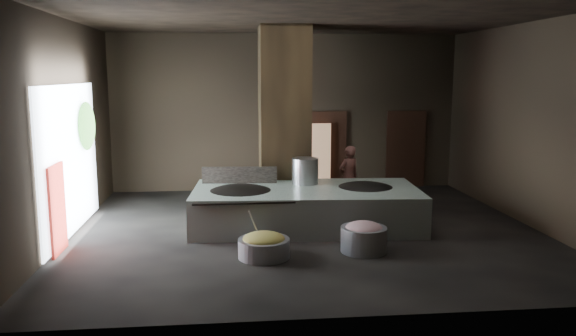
{
  "coord_description": "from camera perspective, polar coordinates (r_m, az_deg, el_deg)",
  "views": [
    {
      "loc": [
        -1.63,
        -11.76,
        3.35
      ],
      "look_at": [
        -0.33,
        0.75,
        1.25
      ],
      "focal_mm": 35.0,
      "sensor_mm": 36.0,
      "label": 1
    }
  ],
  "objects": [
    {
      "name": "cook",
      "position": [
        14.26,
        6.19,
        -0.9
      ],
      "size": [
        0.68,
        0.58,
        1.59
      ],
      "primitive_type": "imported",
      "rotation": [
        0.0,
        0.0,
        3.57
      ],
      "color": "brown",
      "rests_on": "ground"
    },
    {
      "name": "left_wall",
      "position": [
        12.29,
        -22.12,
        3.65
      ],
      "size": [
        0.1,
        9.0,
        4.5
      ],
      "primitive_type": "cube",
      "color": "black",
      "rests_on": "ground"
    },
    {
      "name": "doorway_far_glow",
      "position": [
        17.35,
        11.75,
        1.66
      ],
      "size": [
        0.88,
        0.04,
        2.09
      ],
      "primitive_type": "cube",
      "color": "#8C6647",
      "rests_on": "ground"
    },
    {
      "name": "tree_silhouette",
      "position": [
        13.5,
        -19.78,
        4.04
      ],
      "size": [
        0.28,
        1.1,
        1.1
      ],
      "primitive_type": "ellipsoid",
      "color": "#194714",
      "rests_on": "left_opening"
    },
    {
      "name": "stock_pot",
      "position": [
        12.91,
        1.75,
        -0.43
      ],
      "size": [
        0.6,
        0.6,
        0.65
      ],
      "primitive_type": "cylinder",
      "color": "#B1B5B9",
      "rests_on": "hearth_platform"
    },
    {
      "name": "splash_guard",
      "position": [
        13.01,
        -4.93,
        -0.82
      ],
      "size": [
        1.73,
        0.18,
        0.43
      ],
      "primitive_type": "cube",
      "rotation": [
        0.0,
        0.0,
        -0.06
      ],
      "color": "black",
      "rests_on": "hearth_platform"
    },
    {
      "name": "left_opening",
      "position": [
        12.53,
        -21.25,
        0.81
      ],
      "size": [
        0.04,
        4.2,
        3.1
      ],
      "primitive_type": "cube",
      "color": "white",
      "rests_on": "ground"
    },
    {
      "name": "meat_fill",
      "position": [
        10.83,
        7.72,
        -6.14
      ],
      "size": [
        0.73,
        0.73,
        0.28
      ],
      "primitive_type": "ellipsoid",
      "color": "#B26A79",
      "rests_on": "meat_basin"
    },
    {
      "name": "platform_cap",
      "position": [
        12.43,
        1.85,
        -2.29
      ],
      "size": [
        4.85,
        2.33,
        0.03
      ],
      "primitive_type": "cube",
      "color": "black",
      "rests_on": "hearth_platform"
    },
    {
      "name": "right_wall",
      "position": [
        13.57,
        23.64,
        4.04
      ],
      "size": [
        0.1,
        9.0,
        4.5
      ],
      "primitive_type": "cube",
      "color": "black",
      "rests_on": "ground"
    },
    {
      "name": "meat_basin",
      "position": [
        10.89,
        7.69,
        -7.2
      ],
      "size": [
        1.14,
        1.14,
        0.48
      ],
      "primitive_type": "cylinder",
      "rotation": [
        0.0,
        0.0,
        -0.38
      ],
      "color": "gray",
      "rests_on": "ground"
    },
    {
      "name": "veg_fill",
      "position": [
        10.44,
        -2.47,
        -7.22
      ],
      "size": [
        0.79,
        0.79,
        0.24
      ],
      "primitive_type": "ellipsoid",
      "color": "olive",
      "rests_on": "veg_basin"
    },
    {
      "name": "pavilion_sliver",
      "position": [
        11.42,
        -22.38,
        -3.89
      ],
      "size": [
        0.05,
        0.9,
        1.7
      ],
      "primitive_type": "cube",
      "color": "maroon",
      "rests_on": "ground"
    },
    {
      "name": "hearth_platform",
      "position": [
        12.51,
        1.84,
        -4.02
      ],
      "size": [
        5.1,
        2.69,
        0.86
      ],
      "primitive_type": "cube",
      "rotation": [
        0.0,
        0.0,
        -0.06
      ],
      "color": "#AFC2B3",
      "rests_on": "ground"
    },
    {
      "name": "veg_basin",
      "position": [
        10.49,
        -2.47,
        -8.13
      ],
      "size": [
        1.2,
        1.2,
        0.35
      ],
      "primitive_type": "cylinder",
      "rotation": [
        0.0,
        0.0,
        -0.3
      ],
      "color": "gray",
      "rests_on": "ground"
    },
    {
      "name": "wok_left",
      "position": [
        12.28,
        -4.85,
        -2.77
      ],
      "size": [
        1.56,
        1.56,
        0.43
      ],
      "primitive_type": "ellipsoid",
      "color": "black",
      "rests_on": "hearth_platform"
    },
    {
      "name": "wok_left_rim",
      "position": [
        12.27,
        -4.85,
        -2.45
      ],
      "size": [
        1.6,
        1.6,
        0.05
      ],
      "primitive_type": "cylinder",
      "color": "black",
      "rests_on": "hearth_platform"
    },
    {
      "name": "ladle",
      "position": [
        10.52,
        -3.35,
        -5.96
      ],
      "size": [
        0.28,
        0.3,
        0.68
      ],
      "primitive_type": "cylinder",
      "rotation": [
        0.49,
        0.0,
        -0.74
      ],
      "color": "#B1B5B9",
      "rests_on": "veg_basin"
    },
    {
      "name": "wok_right",
      "position": [
        12.74,
        7.85,
        -2.39
      ],
      "size": [
        1.46,
        1.46,
        0.41
      ],
      "primitive_type": "ellipsoid",
      "color": "black",
      "rests_on": "hearth_platform"
    },
    {
      "name": "back_wall",
      "position": [
        16.42,
        -0.24,
        5.64
      ],
      "size": [
        10.0,
        0.1,
        4.5
      ],
      "primitive_type": "cube",
      "color": "black",
      "rests_on": "ground"
    },
    {
      "name": "wok_right_rim",
      "position": [
        12.72,
        7.86,
        -2.08
      ],
      "size": [
        1.49,
        1.49,
        0.05
      ],
      "primitive_type": "cylinder",
      "color": "black",
      "rests_on": "hearth_platform"
    },
    {
      "name": "ceiling",
      "position": [
        11.93,
        2.01,
        15.25
      ],
      "size": [
        10.0,
        9.0,
        0.1
      ],
      "primitive_type": "cube",
      "color": "black",
      "rests_on": "back_wall"
    },
    {
      "name": "floor",
      "position": [
        12.34,
        1.89,
        -6.51
      ],
      "size": [
        10.0,
        9.0,
        0.1
      ],
      "primitive_type": "cube",
      "color": "black",
      "rests_on": "ground"
    },
    {
      "name": "front_wall",
      "position": [
        7.47,
        6.73,
        0.95
      ],
      "size": [
        10.0,
        0.1,
        4.5
      ],
      "primitive_type": "cube",
      "color": "black",
      "rests_on": "ground"
    },
    {
      "name": "pillar",
      "position": [
        13.76,
        -0.38,
        4.9
      ],
      "size": [
        1.2,
        1.2,
        4.5
      ],
      "primitive_type": "cube",
      "color": "black",
      "rests_on": "ground"
    },
    {
      "name": "doorway_far",
      "position": [
        17.18,
        11.84,
        1.75
      ],
      "size": [
        1.18,
        0.08,
        2.38
      ],
      "primitive_type": "cube",
      "color": "black",
      "rests_on": "ground"
    },
    {
      "name": "doorway_near",
      "position": [
        16.6,
        3.93,
        1.67
      ],
      "size": [
        1.18,
        0.08,
        2.38
      ],
      "primitive_type": "cube",
      "color": "black",
      "rests_on": "ground"
    },
    {
      "name": "doorway_near_glow",
      "position": [
        16.37,
        3.03,
        1.39
      ],
      "size": [
        0.76,
        0.04,
        1.81
      ],
      "primitive_type": "cube",
      "color": "#8C6647",
      "rests_on": "ground"
    }
  ]
}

